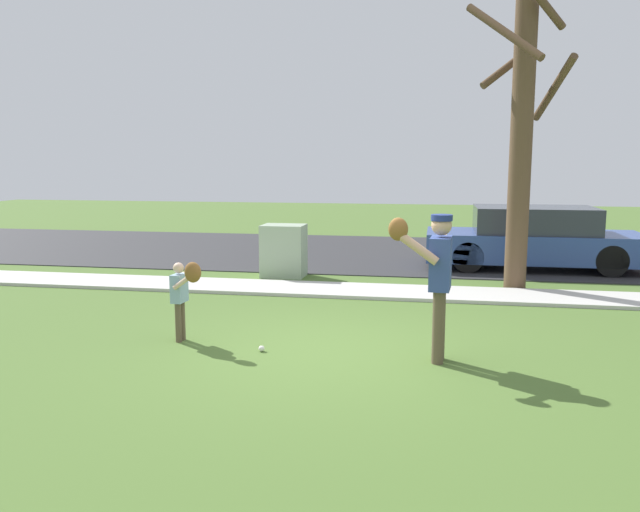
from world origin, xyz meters
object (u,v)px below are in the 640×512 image
person_child (183,289)px  parked_wagon_blue (533,239)px  person_adult (437,271)px  street_tree_near (522,127)px  utility_cabinet (284,251)px  baseball (262,349)px

person_child → parked_wagon_blue: parked_wagon_blue is taller
person_adult → street_tree_near: (1.42, 4.59, 1.84)m
utility_cabinet → parked_wagon_blue: size_ratio=0.23×
person_adult → utility_cabinet: person_adult is taller
baseball → street_tree_near: (3.50, 4.58, 2.87)m
person_child → street_tree_near: 6.71m
utility_cabinet → street_tree_near: (4.44, -0.47, 2.38)m
person_adult → person_child: size_ratio=1.60×
utility_cabinet → street_tree_near: bearing=-6.1°
utility_cabinet → parked_wagon_blue: (5.07, 1.82, 0.14)m
street_tree_near → parked_wagon_blue: size_ratio=1.22×
parked_wagon_blue → person_child: bearing=51.9°
baseball → street_tree_near: size_ratio=0.01×
baseball → street_tree_near: street_tree_near is taller
person_child → baseball: person_child is taller
person_adult → street_tree_near: street_tree_near is taller
street_tree_near → person_child: bearing=-136.5°
street_tree_near → utility_cabinet: bearing=173.9°
street_tree_near → parked_wagon_blue: street_tree_near is taller
street_tree_near → parked_wagon_blue: (0.62, 2.30, -2.25)m
person_adult → parked_wagon_blue: 7.19m
person_child → street_tree_near: street_tree_near is taller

